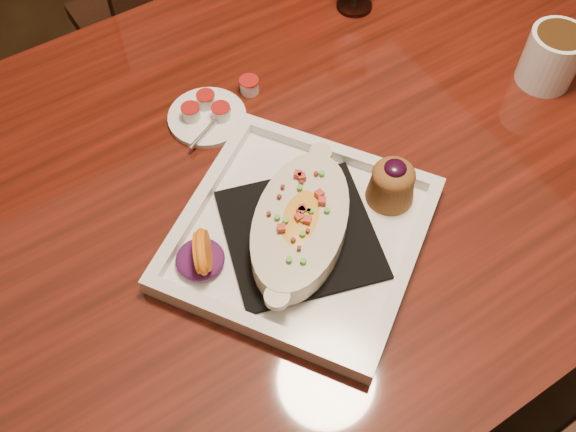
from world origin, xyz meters
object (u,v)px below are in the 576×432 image
chair_far (190,25)px  plate (307,226)px  table (357,166)px  saucer (207,115)px  coffee_mug (554,55)px

chair_far → plate: size_ratio=2.14×
table → saucer: saucer is taller
plate → chair_far: bearing=42.5°
chair_far → saucer: bearing=68.2°
chair_far → plate: (-0.18, -0.75, 0.27)m
chair_far → coffee_mug: 0.82m
saucer → plate: bearing=-87.7°
table → plate: plate is taller
plate → coffee_mug: size_ratio=3.48×
chair_far → table: bearing=90.0°
table → chair_far: bearing=90.0°
plate → saucer: bearing=58.6°
plate → saucer: (-0.01, 0.26, -0.02)m
chair_far → saucer: (-0.19, -0.48, 0.25)m
table → chair_far: (-0.00, 0.63, -0.15)m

